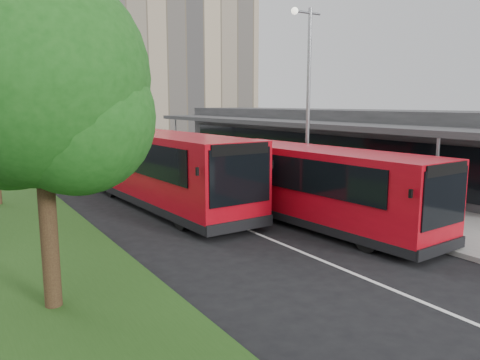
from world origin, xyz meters
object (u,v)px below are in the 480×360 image
object	(u,v)px
bus_main	(316,186)
bollard	(174,156)
lamp_post_far	(137,99)
litter_bin	(232,170)
bus_second	(166,170)
car_far	(21,138)
lamp_post_near	(307,95)
car_near	(62,139)
tree_near	(38,93)

from	to	relation	value
bus_main	bollard	xyz separation A→B (m)	(2.36, 17.52, -0.75)
lamp_post_far	litter_bin	bearing A→B (deg)	-85.67
bus_second	car_far	xyz separation A→B (m)	(-0.69, 37.96, -0.98)
lamp_post_far	bus_second	size ratio (longest dim) A/B	0.72
lamp_post_far	car_far	distance (m)	22.07
lamp_post_far	bollard	distance (m)	6.53
lamp_post_near	bus_second	bearing A→B (deg)	149.96
litter_bin	car_near	world-z (taller)	car_near
litter_bin	lamp_post_near	bearing A→B (deg)	-97.09
lamp_post_near	car_far	xyz separation A→B (m)	(-5.77, 40.90, -4.09)
tree_near	litter_bin	bearing A→B (deg)	46.03
bus_second	car_far	size ratio (longest dim) A/B	2.93
tree_near	bus_second	distance (m)	10.37
car_near	lamp_post_far	bearing A→B (deg)	-58.31
car_near	car_far	size ratio (longest dim) A/B	1.01
bus_main	bollard	size ratio (longest dim) A/B	9.40
lamp_post_far	car_far	size ratio (longest dim) A/B	2.10
bus_second	lamp_post_near	bearing A→B (deg)	-32.56
lamp_post_far	bus_main	distance (m)	22.90
bus_second	car_far	distance (m)	37.98
lamp_post_near	car_far	world-z (taller)	lamp_post_near
car_far	lamp_post_near	bearing A→B (deg)	-95.95
lamp_post_near	lamp_post_far	xyz separation A→B (m)	(0.00, 20.00, 0.00)
tree_near	bus_main	world-z (taller)	tree_near
car_far	bus_second	bearing A→B (deg)	-102.95
tree_near	bus_main	bearing A→B (deg)	13.93
lamp_post_near	car_near	bearing A→B (deg)	94.08
bus_main	litter_bin	distance (m)	10.54
tree_near	lamp_post_far	world-z (taller)	lamp_post_far
lamp_post_near	lamp_post_far	world-z (taller)	same
car_near	tree_near	bearing A→B (deg)	-79.47
litter_bin	car_far	xyz separation A→B (m)	(-6.72, 33.34, 0.07)
litter_bin	bus_main	bearing A→B (deg)	-104.44
tree_near	lamp_post_near	size ratio (longest dim) A/B	0.89
tree_near	bus_second	world-z (taller)	tree_near
tree_near	car_far	bearing A→B (deg)	83.34
lamp_post_far	litter_bin	distance (m)	13.14
lamp_post_far	bollard	xyz separation A→B (m)	(0.68, -5.08, -4.04)
tree_near	bollard	xyz separation A→B (m)	(11.81, 19.86, -3.89)
bus_main	litter_bin	size ratio (longest dim) A/B	12.14
bollard	litter_bin	bearing A→B (deg)	-87.96
car_near	lamp_post_near	bearing A→B (deg)	-63.46
lamp_post_far	bus_main	xyz separation A→B (m)	(-1.68, -22.60, -3.29)
lamp_post_near	bollard	bearing A→B (deg)	87.39
litter_bin	car_far	bearing A→B (deg)	101.39
car_far	car_near	bearing A→B (deg)	-72.29
lamp_post_near	bus_main	world-z (taller)	lamp_post_near
car_far	bus_main	bearing A→B (deg)	-98.61
lamp_post_far	bus_second	distance (m)	18.07
lamp_post_near	litter_bin	distance (m)	8.68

